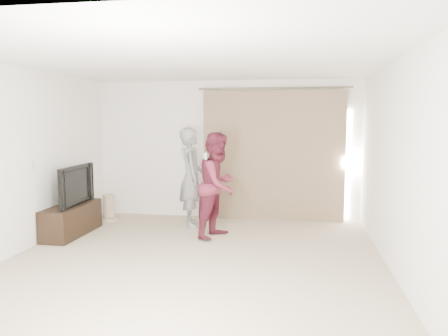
{
  "coord_description": "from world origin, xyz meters",
  "views": [
    {
      "loc": [
        1.32,
        -5.41,
        1.86
      ],
      "look_at": [
        0.23,
        1.2,
        1.12
      ],
      "focal_mm": 35.0,
      "sensor_mm": 36.0,
      "label": 1
    }
  ],
  "objects_px": {
    "tv": "(70,185)",
    "person_man": "(191,177)",
    "tv_console": "(72,220)",
    "person_woman": "(218,185)"
  },
  "relations": [
    {
      "from": "tv",
      "to": "person_man",
      "type": "height_order",
      "value": "person_man"
    },
    {
      "from": "tv_console",
      "to": "person_man",
      "type": "relative_size",
      "value": 0.74
    },
    {
      "from": "tv",
      "to": "person_woman",
      "type": "relative_size",
      "value": 0.67
    },
    {
      "from": "tv_console",
      "to": "person_man",
      "type": "xyz_separation_m",
      "value": [
        1.78,
        0.93,
        0.62
      ]
    },
    {
      "from": "tv_console",
      "to": "person_woman",
      "type": "bearing_deg",
      "value": 6.6
    },
    {
      "from": "person_woman",
      "to": "tv",
      "type": "bearing_deg",
      "value": -173.4
    },
    {
      "from": "tv",
      "to": "person_man",
      "type": "distance_m",
      "value": 2.01
    },
    {
      "from": "person_woman",
      "to": "person_man",
      "type": "bearing_deg",
      "value": 132.46
    },
    {
      "from": "tv_console",
      "to": "tv",
      "type": "xyz_separation_m",
      "value": [
        0.0,
        0.0,
        0.57
      ]
    },
    {
      "from": "tv",
      "to": "person_man",
      "type": "xyz_separation_m",
      "value": [
        1.78,
        0.93,
        0.05
      ]
    }
  ]
}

